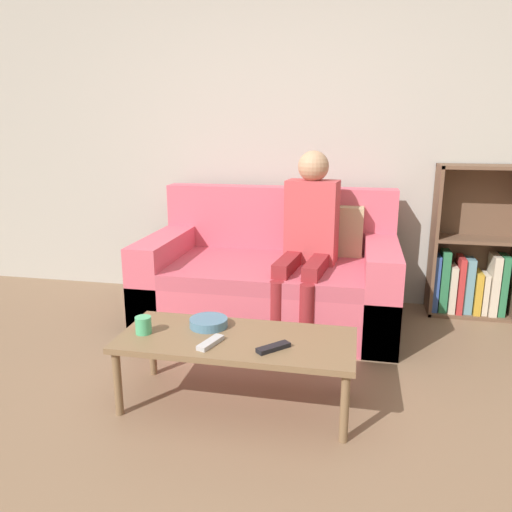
# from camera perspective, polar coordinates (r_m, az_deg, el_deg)

# --- Properties ---
(ground_plane) EXTENTS (22.00, 22.00, 0.00)m
(ground_plane) POSITION_cam_1_polar(r_m,az_deg,el_deg) (2.20, -5.59, -23.95)
(ground_plane) COLOR #84664C
(wall_back) EXTENTS (12.00, 0.06, 2.60)m
(wall_back) POSITION_cam_1_polar(r_m,az_deg,el_deg) (3.99, 4.03, 13.60)
(wall_back) COLOR #B7B2A8
(wall_back) RESTS_ON ground_plane
(couch) EXTENTS (1.74, 0.99, 0.92)m
(couch) POSITION_cam_1_polar(r_m,az_deg,el_deg) (3.59, 1.79, -2.73)
(couch) COLOR #DB5B70
(couch) RESTS_ON ground_plane
(bookshelf) EXTENTS (0.60, 0.28, 1.11)m
(bookshelf) POSITION_cam_1_polar(r_m,az_deg,el_deg) (4.00, 23.39, -0.43)
(bookshelf) COLOR brown
(bookshelf) RESTS_ON ground_plane
(coffee_table) EXTENTS (1.16, 0.50, 0.36)m
(coffee_table) POSITION_cam_1_polar(r_m,az_deg,el_deg) (2.50, -2.24, -10.00)
(coffee_table) COLOR brown
(coffee_table) RESTS_ON ground_plane
(person_adult) EXTENTS (0.39, 0.70, 1.21)m
(person_adult) POSITION_cam_1_polar(r_m,az_deg,el_deg) (3.35, 6.04, 3.01)
(person_adult) COLOR maroon
(person_adult) RESTS_ON ground_plane
(cup_near) EXTENTS (0.08, 0.08, 0.09)m
(cup_near) POSITION_cam_1_polar(r_m,az_deg,el_deg) (2.58, -12.75, -7.71)
(cup_near) COLOR #4CB77A
(cup_near) RESTS_ON coffee_table
(tv_remote_0) EXTENTS (0.15, 0.16, 0.02)m
(tv_remote_0) POSITION_cam_1_polar(r_m,az_deg,el_deg) (2.35, 2.00, -10.42)
(tv_remote_0) COLOR black
(tv_remote_0) RESTS_ON coffee_table
(tv_remote_1) EXTENTS (0.10, 0.18, 0.02)m
(tv_remote_1) POSITION_cam_1_polar(r_m,az_deg,el_deg) (2.41, -5.23, -9.83)
(tv_remote_1) COLOR #B7B7BC
(tv_remote_1) RESTS_ON coffee_table
(snack_bowl) EXTENTS (0.20, 0.20, 0.05)m
(snack_bowl) POSITION_cam_1_polar(r_m,az_deg,el_deg) (2.61, -5.44, -7.58)
(snack_bowl) COLOR teal
(snack_bowl) RESTS_ON coffee_table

